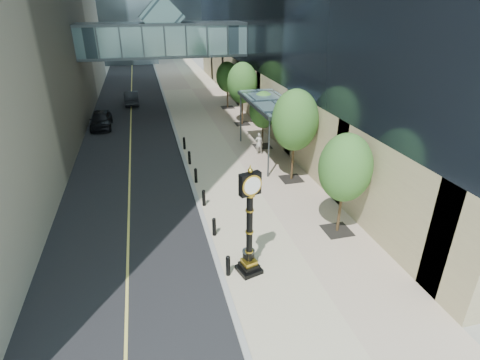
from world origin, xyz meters
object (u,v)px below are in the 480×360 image
(car_far, at_px, (131,98))
(pedestrian, at_px, (259,143))
(car_near, at_px, (101,120))
(street_clock, at_px, (249,230))
(trash_bin, at_px, (248,260))

(car_far, bearing_deg, pedestrian, 115.59)
(car_near, bearing_deg, pedestrian, -40.03)
(street_clock, height_order, car_near, street_clock)
(trash_bin, height_order, car_near, car_near)
(pedestrian, distance_m, car_far, 21.39)
(car_far, bearing_deg, trash_bin, 97.60)
(street_clock, height_order, trash_bin, street_clock)
(pedestrian, distance_m, car_near, 16.21)
(trash_bin, distance_m, car_near, 24.91)
(street_clock, bearing_deg, car_near, 93.09)
(pedestrian, height_order, car_far, pedestrian)
(car_near, xyz_separation_m, car_far, (2.73, 8.69, -0.05))
(trash_bin, xyz_separation_m, pedestrian, (4.56, 13.27, 0.42))
(car_near, height_order, car_far, car_near)
(street_clock, relative_size, car_near, 1.08)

